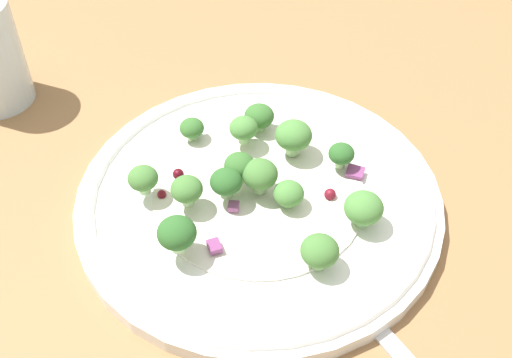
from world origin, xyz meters
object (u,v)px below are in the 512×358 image
(plate, at_px, (256,196))
(broccoli_floret_1, at_px, (364,209))
(broccoli_floret_0, at_px, (286,196))
(broccoli_floret_2, at_px, (240,166))

(plate, height_order, broccoli_floret_1, broccoli_floret_1)
(broccoli_floret_0, distance_m, broccoli_floret_2, 0.04)
(broccoli_floret_1, bearing_deg, plate, 115.27)
(plate, bearing_deg, broccoli_floret_1, -64.73)
(plate, distance_m, broccoli_floret_1, 0.09)
(broccoli_floret_0, height_order, broccoli_floret_2, broccoli_floret_2)
(broccoli_floret_0, bearing_deg, broccoli_floret_1, -58.22)
(broccoli_floret_0, bearing_deg, broccoli_floret_2, 104.43)
(broccoli_floret_0, relative_size, broccoli_floret_1, 0.80)
(broccoli_floret_2, bearing_deg, broccoli_floret_1, -65.53)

